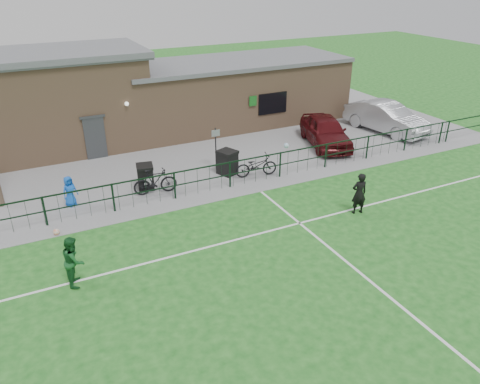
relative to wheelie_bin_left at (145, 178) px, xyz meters
name	(u,v)px	position (x,y,z in m)	size (l,w,h in m)	color
ground	(316,300)	(2.30, -9.50, -0.51)	(90.00, 90.00, 0.00)	#1B5C1B
paving_strip	(168,150)	(2.30, 4.00, -0.50)	(34.00, 13.00, 0.02)	gray
pitch_line_touch	(211,193)	(2.30, -1.70, -0.51)	(28.00, 0.10, 0.01)	white
pitch_line_mid	(252,235)	(2.30, -5.50, -0.51)	(28.00, 0.10, 0.01)	white
pitch_line_perp	(371,282)	(4.30, -9.50, -0.51)	(0.10, 16.00, 0.01)	white
perimeter_fence	(209,179)	(2.30, -1.50, 0.09)	(28.00, 0.10, 1.20)	black
wheelie_bin_left	(145,178)	(0.00, 0.00, 0.00)	(0.65, 0.74, 0.99)	black
wheelie_bin_right	(227,163)	(3.79, -0.16, 0.03)	(0.69, 0.78, 1.05)	black
sign_post	(216,149)	(3.58, 0.64, 0.51)	(0.06, 0.06, 2.00)	black
car_maroon	(326,131)	(10.07, 1.01, 0.28)	(1.84, 4.57, 1.56)	#4D0D11
car_silver	(386,117)	(14.52, 1.35, 0.33)	(1.75, 5.02, 1.65)	#AAACB1
bicycle_d	(155,181)	(0.22, -0.69, 0.05)	(0.52, 1.82, 1.10)	black
bicycle_e	(256,166)	(4.87, -0.97, 0.01)	(0.67, 1.93, 1.01)	black
spectator_child	(70,191)	(-3.14, -0.25, 0.13)	(0.61, 0.40, 1.26)	blue
goalkeeper_kick	(357,192)	(6.73, -5.70, 0.35)	(1.65, 3.81, 1.95)	black
outfield_player	(74,261)	(-3.75, -5.57, 0.29)	(0.78, 0.61, 1.60)	#185425
ball_ground	(56,232)	(-3.97, -2.35, -0.40)	(0.23, 0.23, 0.23)	white
clubhouse	(132,97)	(1.42, 6.99, 1.71)	(24.25, 5.40, 4.96)	#A17A5A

